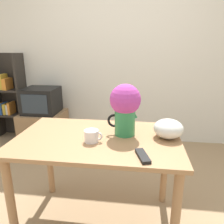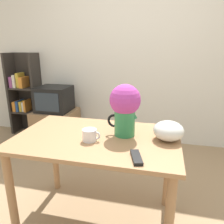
# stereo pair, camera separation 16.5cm
# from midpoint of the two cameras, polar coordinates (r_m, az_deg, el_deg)

# --- Properties ---
(ground_plane) EXTENTS (12.00, 12.00, 0.00)m
(ground_plane) POSITION_cam_midpoint_polar(r_m,az_deg,el_deg) (2.11, -4.93, -25.83)
(ground_plane) COLOR #9E7F5B
(wall_back) EXTENTS (8.00, 0.05, 2.60)m
(wall_back) POSITION_cam_midpoint_polar(r_m,az_deg,el_deg) (3.28, 1.16, 14.58)
(wall_back) COLOR silver
(wall_back) RESTS_ON ground_plane
(table) EXTENTS (1.23, 0.78, 0.78)m
(table) POSITION_cam_midpoint_polar(r_m,az_deg,el_deg) (1.71, -6.51, -10.27)
(table) COLOR #A3754C
(table) RESTS_ON ground_plane
(flower_vase) EXTENTS (0.25, 0.23, 0.39)m
(flower_vase) POSITION_cam_midpoint_polar(r_m,az_deg,el_deg) (1.62, 0.55, 1.57)
(flower_vase) COLOR #2D844C
(flower_vase) RESTS_ON table
(coffee_mug) EXTENTS (0.14, 0.10, 0.09)m
(coffee_mug) POSITION_cam_midpoint_polar(r_m,az_deg,el_deg) (1.57, -8.32, -6.27)
(coffee_mug) COLOR white
(coffee_mug) RESTS_ON table
(white_bowl) EXTENTS (0.22, 0.22, 0.14)m
(white_bowl) POSITION_cam_midpoint_polar(r_m,az_deg,el_deg) (1.65, 11.75, -4.32)
(white_bowl) COLOR silver
(white_bowl) RESTS_ON table
(remote_control) EXTENTS (0.10, 0.18, 0.02)m
(remote_control) POSITION_cam_midpoint_polar(r_m,az_deg,el_deg) (1.36, 4.56, -11.44)
(remote_control) COLOR black
(remote_control) RESTS_ON table
(tv_stand) EXTENTS (0.59, 0.54, 0.51)m
(tv_stand) POSITION_cam_midpoint_polar(r_m,az_deg,el_deg) (3.43, -18.62, -4.17)
(tv_stand) COLOR #8E6B47
(tv_stand) RESTS_ON ground_plane
(tv_set) EXTENTS (0.47, 0.44, 0.36)m
(tv_set) POSITION_cam_midpoint_polar(r_m,az_deg,el_deg) (3.30, -19.33, 2.86)
(tv_set) COLOR black
(tv_set) RESTS_ON tv_stand
(bookshelf) EXTENTS (0.50, 0.27, 1.33)m
(bookshelf) POSITION_cam_midpoint_polar(r_m,az_deg,el_deg) (3.87, -26.61, 3.62)
(bookshelf) COLOR #2D2823
(bookshelf) RESTS_ON ground_plane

